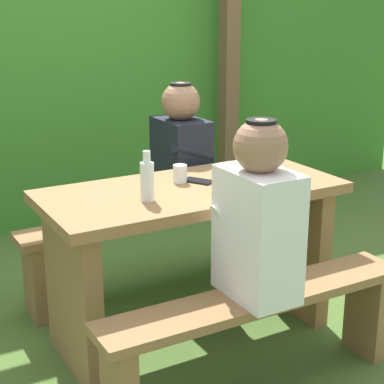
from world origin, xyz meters
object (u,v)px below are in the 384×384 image
at_px(drinking_glass, 180,174).
at_px(bench_near, 257,322).
at_px(cell_phone, 198,181).
at_px(picnic_table, 192,237).
at_px(bench_far, 144,238).
at_px(person_black_coat, 181,153).
at_px(person_white_shirt, 258,217).
at_px(bottle_left, 147,180).

bearing_deg(drinking_glass, bench_near, -88.64).
height_order(drinking_glass, cell_phone, drinking_glass).
xyz_separation_m(picnic_table, cell_phone, (0.06, 0.05, 0.25)).
bearing_deg(bench_far, bench_near, -90.00).
distance_m(person_black_coat, drinking_glass, 0.52).
bearing_deg(picnic_table, drinking_glass, 99.65).
xyz_separation_m(picnic_table, bench_near, (0.00, -0.55, -0.19)).
xyz_separation_m(picnic_table, bench_far, (0.00, 0.55, -0.19)).
xyz_separation_m(bench_far, person_white_shirt, (-0.01, -1.09, 0.46)).
relative_size(picnic_table, bottle_left, 6.38).
bearing_deg(person_white_shirt, picnic_table, 88.57).
height_order(bench_far, person_white_shirt, person_white_shirt).
bearing_deg(picnic_table, bench_far, 90.00).
relative_size(person_white_shirt, bottle_left, 3.28).
bearing_deg(person_black_coat, cell_phone, -109.66).
bearing_deg(bench_near, bottle_left, 120.69).
xyz_separation_m(bottle_left, cell_phone, (0.34, 0.14, -0.09)).
height_order(bench_near, drinking_glass, drinking_glass).
distance_m(person_white_shirt, bottle_left, 0.53).
relative_size(bench_far, drinking_glass, 16.37).
bearing_deg(bottle_left, bench_near, -59.31).
relative_size(bottle_left, cell_phone, 1.57).
bearing_deg(picnic_table, person_black_coat, 66.16).
bearing_deg(bench_far, bottle_left, -113.08).
bearing_deg(bench_near, bench_far, 90.00).
distance_m(picnic_table, bench_far, 0.58).
height_order(picnic_table, drinking_glass, drinking_glass).
distance_m(bench_far, cell_phone, 0.67).
bearing_deg(bench_near, person_black_coat, 77.58).
distance_m(person_white_shirt, cell_phone, 0.60).
distance_m(drinking_glass, cell_phone, 0.10).
bearing_deg(person_black_coat, bench_far, 179.21).
bearing_deg(bench_far, cell_phone, -82.59).
bearing_deg(cell_phone, picnic_table, -172.43).
relative_size(bench_far, cell_phone, 10.00).
relative_size(picnic_table, drinking_glass, 16.37).
bearing_deg(person_white_shirt, drinking_glass, 90.14).
relative_size(person_white_shirt, drinking_glass, 8.41).
xyz_separation_m(bench_near, person_black_coat, (0.24, 1.09, 0.46)).
distance_m(picnic_table, bench_near, 0.58).
height_order(bench_near, person_white_shirt, person_white_shirt).
bearing_deg(bottle_left, drinking_glass, 34.86).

